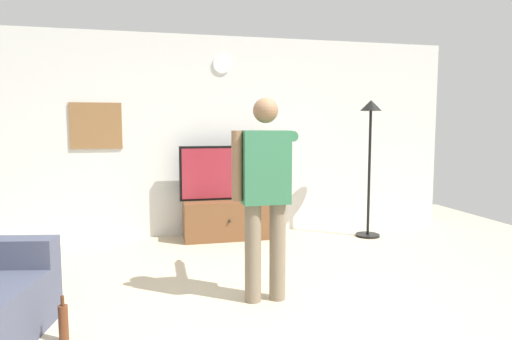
{
  "coord_description": "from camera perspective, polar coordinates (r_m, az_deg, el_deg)",
  "views": [
    {
      "loc": [
        -1.03,
        -3.09,
        1.49
      ],
      "look_at": [
        -0.03,
        1.2,
        1.05
      ],
      "focal_mm": 30.89,
      "sensor_mm": 36.0,
      "label": 1
    }
  ],
  "objects": [
    {
      "name": "beverage_bottle",
      "position": [
        3.49,
        -23.66,
        -17.68
      ],
      "size": [
        0.07,
        0.07,
        0.33
      ],
      "color": "#592D19",
      "rests_on": "ground_plane"
    },
    {
      "name": "wall_clock",
      "position": [
        6.11,
        -4.43,
        13.5
      ],
      "size": [
        0.24,
        0.03,
        0.24
      ],
      "primitive_type": "cylinder",
      "rotation": [
        1.57,
        0.0,
        0.0
      ],
      "color": "white"
    },
    {
      "name": "tv_stand",
      "position": [
        5.9,
        -3.85,
        -6.37
      ],
      "size": [
        1.13,
        0.5,
        0.51
      ],
      "color": "brown",
      "rests_on": "ground_plane"
    },
    {
      "name": "framed_picture",
      "position": [
        6.03,
        -20.0,
        5.41
      ],
      "size": [
        0.64,
        0.04,
        0.59
      ],
      "primitive_type": "cube",
      "color": "olive"
    },
    {
      "name": "floor_lamp",
      "position": [
        6.05,
        14.55,
        3.83
      ],
      "size": [
        0.32,
        0.32,
        1.83
      ],
      "color": "black",
      "rests_on": "ground_plane"
    },
    {
      "name": "person_standing_nearer_lamp",
      "position": [
        3.71,
        1.18,
        -2.3
      ],
      "size": [
        0.57,
        0.78,
        1.72
      ],
      "color": "#7A6B56",
      "rests_on": "ground_plane"
    },
    {
      "name": "ground_plane",
      "position": [
        3.59,
        5.15,
        -18.88
      ],
      "size": [
        8.4,
        8.4,
        0.0
      ],
      "primitive_type": "plane",
      "color": "beige"
    },
    {
      "name": "television",
      "position": [
        5.85,
        -3.96,
        -0.37
      ],
      "size": [
        1.21,
        0.07,
        0.72
      ],
      "color": "black",
      "rests_on": "tv_stand"
    },
    {
      "name": "back_wall",
      "position": [
        6.13,
        -3.41,
        4.39
      ],
      "size": [
        6.4,
        0.1,
        2.7
      ],
      "primitive_type": "cube",
      "color": "silver",
      "rests_on": "ground_plane"
    }
  ]
}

